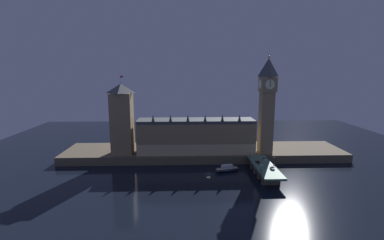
{
  "coord_description": "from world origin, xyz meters",
  "views": [
    {
      "loc": [
        -17.05,
        -177.4,
        68.41
      ],
      "look_at": [
        -10.42,
        20.0,
        33.31
      ],
      "focal_mm": 26.0,
      "sensor_mm": 36.0,
      "label": 1
    }
  ],
  "objects_px": {
    "pedestrian_far_rail": "(250,157)",
    "street_lamp_far": "(250,154)",
    "clock_tower": "(267,103)",
    "pedestrian_mid_walk": "(275,166)",
    "street_lamp_mid": "(274,160)",
    "street_lamp_near": "(262,168)",
    "car_northbound_lead": "(258,162)",
    "car_southbound_lead": "(272,168)",
    "boat_upstream": "(227,169)",
    "pedestrian_near_rail": "(260,170)",
    "victoria_tower": "(122,119)",
    "car_southbound_trail": "(264,159)"
  },
  "relations": [
    {
      "from": "pedestrian_far_rail",
      "to": "boat_upstream",
      "type": "xyz_separation_m",
      "value": [
        -17.54,
        -7.27,
        -6.26
      ]
    },
    {
      "from": "car_southbound_lead",
      "to": "pedestrian_near_rail",
      "type": "xyz_separation_m",
      "value": [
        -8.61,
        -3.88,
        0.24
      ]
    },
    {
      "from": "car_southbound_lead",
      "to": "street_lamp_far",
      "type": "relative_size",
      "value": 0.73
    },
    {
      "from": "car_southbound_lead",
      "to": "pedestrian_far_rail",
      "type": "relative_size",
      "value": 2.38
    },
    {
      "from": "clock_tower",
      "to": "pedestrian_mid_walk",
      "type": "relative_size",
      "value": 40.87
    },
    {
      "from": "car_northbound_lead",
      "to": "street_lamp_near",
      "type": "xyz_separation_m",
      "value": [
        -3.27,
        -20.88,
        3.09
      ]
    },
    {
      "from": "car_northbound_lead",
      "to": "victoria_tower",
      "type": "bearing_deg",
      "value": 163.76
    },
    {
      "from": "car_northbound_lead",
      "to": "car_southbound_lead",
      "type": "height_order",
      "value": "car_southbound_lead"
    },
    {
      "from": "street_lamp_near",
      "to": "street_lamp_far",
      "type": "relative_size",
      "value": 1.02
    },
    {
      "from": "victoria_tower",
      "to": "boat_upstream",
      "type": "relative_size",
      "value": 3.27
    },
    {
      "from": "victoria_tower",
      "to": "pedestrian_mid_walk",
      "type": "height_order",
      "value": "victoria_tower"
    },
    {
      "from": "pedestrian_far_rail",
      "to": "street_lamp_mid",
      "type": "distance_m",
      "value": 20.19
    },
    {
      "from": "street_lamp_near",
      "to": "clock_tower",
      "type": "bearing_deg",
      "value": 71.52
    },
    {
      "from": "pedestrian_far_rail",
      "to": "street_lamp_mid",
      "type": "bearing_deg",
      "value": -53.5
    },
    {
      "from": "street_lamp_far",
      "to": "boat_upstream",
      "type": "relative_size",
      "value": 0.33
    },
    {
      "from": "street_lamp_near",
      "to": "street_lamp_far",
      "type": "xyz_separation_m",
      "value": [
        0.0,
        29.44,
        -0.06
      ]
    },
    {
      "from": "car_southbound_trail",
      "to": "pedestrian_far_rail",
      "type": "distance_m",
      "value": 9.76
    },
    {
      "from": "car_southbound_trail",
      "to": "pedestrian_near_rail",
      "type": "xyz_separation_m",
      "value": [
        -8.61,
        -22.33,
        0.32
      ]
    },
    {
      "from": "street_lamp_far",
      "to": "car_northbound_lead",
      "type": "bearing_deg",
      "value": -69.09
    },
    {
      "from": "car_northbound_lead",
      "to": "street_lamp_near",
      "type": "bearing_deg",
      "value": -98.91
    },
    {
      "from": "street_lamp_near",
      "to": "street_lamp_mid",
      "type": "bearing_deg",
      "value": 50.15
    },
    {
      "from": "clock_tower",
      "to": "pedestrian_mid_walk",
      "type": "distance_m",
      "value": 50.58
    },
    {
      "from": "pedestrian_mid_walk",
      "to": "street_lamp_far",
      "type": "height_order",
      "value": "street_lamp_far"
    },
    {
      "from": "pedestrian_mid_walk",
      "to": "pedestrian_far_rail",
      "type": "bearing_deg",
      "value": 120.66
    },
    {
      "from": "car_southbound_lead",
      "to": "pedestrian_mid_walk",
      "type": "height_order",
      "value": "pedestrian_mid_walk"
    },
    {
      "from": "car_southbound_trail",
      "to": "street_lamp_near",
      "type": "bearing_deg",
      "value": -108.98
    },
    {
      "from": "pedestrian_near_rail",
      "to": "pedestrian_mid_walk",
      "type": "distance_m",
      "value": 13.73
    },
    {
      "from": "pedestrian_mid_walk",
      "to": "pedestrian_near_rail",
      "type": "bearing_deg",
      "value": -146.76
    },
    {
      "from": "street_lamp_far",
      "to": "clock_tower",
      "type": "bearing_deg",
      "value": 47.04
    },
    {
      "from": "victoria_tower",
      "to": "car_southbound_trail",
      "type": "distance_m",
      "value": 107.32
    },
    {
      "from": "pedestrian_mid_walk",
      "to": "clock_tower",
      "type": "bearing_deg",
      "value": 84.28
    },
    {
      "from": "clock_tower",
      "to": "boat_upstream",
      "type": "xyz_separation_m",
      "value": [
        -32.48,
        -22.41,
        -43.07
      ]
    },
    {
      "from": "victoria_tower",
      "to": "street_lamp_mid",
      "type": "xyz_separation_m",
      "value": [
        105.12,
        -34.14,
        -21.93
      ]
    },
    {
      "from": "pedestrian_far_rail",
      "to": "car_southbound_trail",
      "type": "bearing_deg",
      "value": -27.96
    },
    {
      "from": "pedestrian_far_rail",
      "to": "street_lamp_near",
      "type": "height_order",
      "value": "street_lamp_near"
    },
    {
      "from": "street_lamp_near",
      "to": "pedestrian_near_rail",
      "type": "bearing_deg",
      "value": 84.11
    },
    {
      "from": "car_northbound_lead",
      "to": "pedestrian_far_rail",
      "type": "xyz_separation_m",
      "value": [
        -2.87,
        9.9,
        0.31
      ]
    },
    {
      "from": "victoria_tower",
      "to": "car_southbound_lead",
      "type": "xyz_separation_m",
      "value": [
        101.85,
        -41.11,
        -25.06
      ]
    },
    {
      "from": "clock_tower",
      "to": "street_lamp_mid",
      "type": "relative_size",
      "value": 11.85
    },
    {
      "from": "victoria_tower",
      "to": "street_lamp_mid",
      "type": "bearing_deg",
      "value": -17.99
    },
    {
      "from": "car_southbound_trail",
      "to": "street_lamp_near",
      "type": "relative_size",
      "value": 0.72
    },
    {
      "from": "clock_tower",
      "to": "car_southbound_lead",
      "type": "distance_m",
      "value": 53.57
    },
    {
      "from": "car_southbound_trail",
      "to": "boat_upstream",
      "type": "relative_size",
      "value": 0.24
    },
    {
      "from": "clock_tower",
      "to": "street_lamp_near",
      "type": "xyz_separation_m",
      "value": [
        -15.34,
        -45.92,
        -34.03
      ]
    },
    {
      "from": "street_lamp_mid",
      "to": "street_lamp_near",
      "type": "bearing_deg",
      "value": -129.85
    },
    {
      "from": "clock_tower",
      "to": "pedestrian_near_rail",
      "type": "relative_size",
      "value": 40.51
    },
    {
      "from": "boat_upstream",
      "to": "car_southbound_lead",
      "type": "bearing_deg",
      "value": -31.07
    },
    {
      "from": "pedestrian_far_rail",
      "to": "street_lamp_near",
      "type": "bearing_deg",
      "value": -90.74
    },
    {
      "from": "car_northbound_lead",
      "to": "car_southbound_trail",
      "type": "relative_size",
      "value": 1.09
    },
    {
      "from": "pedestrian_far_rail",
      "to": "street_lamp_far",
      "type": "bearing_deg",
      "value": -106.61
    }
  ]
}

